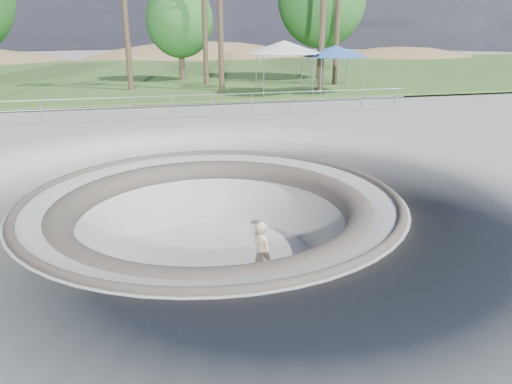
{
  "coord_description": "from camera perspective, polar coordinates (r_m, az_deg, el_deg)",
  "views": [
    {
      "loc": [
        -1.9,
        -12.67,
        4.49
      ],
      "look_at": [
        1.36,
        0.51,
        -0.1
      ],
      "focal_mm": 35.0,
      "sensor_mm": 36.0,
      "label": 1
    }
  ],
  "objects": [
    {
      "name": "grass_strip",
      "position": [
        46.9,
        -11.82,
        13.07
      ],
      "size": [
        180.0,
        36.0,
        0.12
      ],
      "color": "#415E25",
      "rests_on": "ground"
    },
    {
      "name": "skater",
      "position": [
        12.58,
        0.66,
        -7.03
      ],
      "size": [
        0.63,
        0.74,
        1.71
      ],
      "primitive_type": "imported",
      "rotation": [
        0.0,
        0.0,
        1.99
      ],
      "color": "beige",
      "rests_on": "skateboard"
    },
    {
      "name": "bushy_tree_mid",
      "position": [
        40.37,
        -8.69,
        18.8
      ],
      "size": [
        5.09,
        4.63,
        7.34
      ],
      "color": "brown",
      "rests_on": "ground"
    },
    {
      "name": "skateboard",
      "position": [
        12.98,
        0.65,
        -10.5
      ],
      "size": [
        0.77,
        0.26,
        0.08
      ],
      "color": "#985D3C",
      "rests_on": "ground"
    },
    {
      "name": "ground",
      "position": [
        13.57,
        -5.06,
        -0.72
      ],
      "size": [
        180.0,
        180.0,
        0.0
      ],
      "primitive_type": "plane",
      "color": "#A8A8A3",
      "rests_on": "ground"
    },
    {
      "name": "safety_railing",
      "position": [
        25.03,
        -9.51,
        9.69
      ],
      "size": [
        25.0,
        0.06,
        1.03
      ],
      "color": "gray",
      "rests_on": "ground"
    },
    {
      "name": "canopy_white",
      "position": [
        32.09,
        3.24,
        16.21
      ],
      "size": [
        6.41,
        6.41,
        3.25
      ],
      "color": "gray",
      "rests_on": "ground"
    },
    {
      "name": "distant_hills",
      "position": [
        71.01,
        -9.23,
        9.11
      ],
      "size": [
        103.2,
        45.0,
        28.6
      ],
      "color": "brown",
      "rests_on": "ground"
    },
    {
      "name": "canopy_blue",
      "position": [
        33.27,
        9.09,
        15.6
      ],
      "size": [
        5.77,
        5.77,
        2.92
      ],
      "color": "gray",
      "rests_on": "ground"
    },
    {
      "name": "skate_bowl",
      "position": [
        14.28,
        -4.85,
        -7.66
      ],
      "size": [
        14.0,
        14.0,
        4.1
      ],
      "color": "#A8A8A3",
      "rests_on": "ground"
    }
  ]
}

